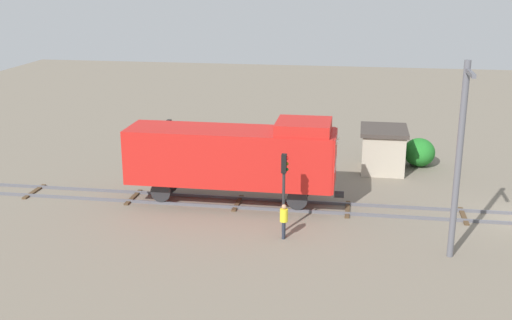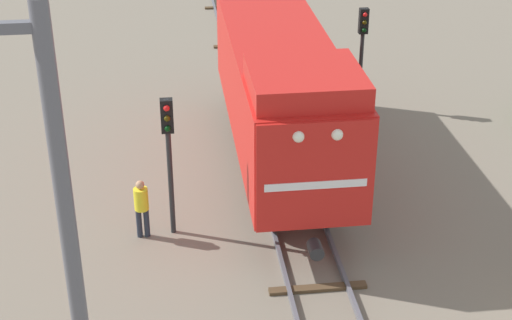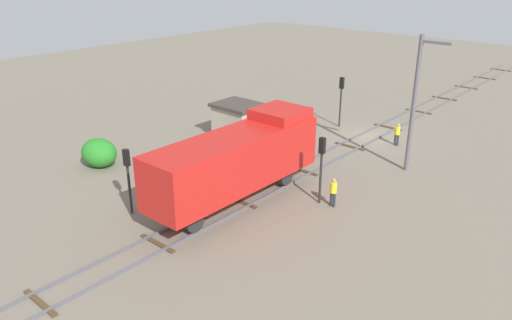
{
  "view_description": "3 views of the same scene",
  "coord_description": "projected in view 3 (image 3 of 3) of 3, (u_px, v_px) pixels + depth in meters",
  "views": [
    {
      "loc": [
        -32.15,
        8.59,
        12.21
      ],
      "look_at": [
        1.33,
        14.03,
        2.14
      ],
      "focal_mm": 45.0,
      "sensor_mm": 36.0,
      "label": 1
    },
    {
      "loc": [
        -3.38,
        -6.2,
        11.59
      ],
      "look_at": [
        -1.21,
        11.33,
        2.37
      ],
      "focal_mm": 55.0,
      "sensor_mm": 36.0,
      "label": 2
    },
    {
      "loc": [
        -17.27,
        33.35,
        12.89
      ],
      "look_at": [
        0.01,
        13.46,
        2.18
      ],
      "focal_mm": 35.0,
      "sensor_mm": 36.0,
      "label": 3
    }
  ],
  "objects": [
    {
      "name": "ground_plane",
      "position": [
        370.0,
        137.0,
        38.67
      ],
      "size": [
        106.73,
        106.73,
        0.0
      ],
      "primitive_type": "plane",
      "color": "#756B5B"
    },
    {
      "name": "railway_track",
      "position": [
        370.0,
        136.0,
        38.64
      ],
      "size": [
        2.4,
        71.16,
        0.16
      ],
      "color": "#595960",
      "rests_on": "ground"
    },
    {
      "name": "locomotive",
      "position": [
        238.0,
        158.0,
        27.15
      ],
      "size": [
        2.9,
        11.6,
        4.6
      ],
      "color": "red",
      "rests_on": "railway_track"
    },
    {
      "name": "traffic_signal_near",
      "position": [
        341.0,
        93.0,
        40.0
      ],
      "size": [
        0.32,
        0.34,
        4.07
      ],
      "color": "#262628",
      "rests_on": "ground"
    },
    {
      "name": "traffic_signal_mid",
      "position": [
        322.0,
        158.0,
        27.25
      ],
      "size": [
        0.32,
        0.34,
        3.91
      ],
      "color": "#262628",
      "rests_on": "ground"
    },
    {
      "name": "traffic_signal_far",
      "position": [
        128.0,
        169.0,
        26.16
      ],
      "size": [
        0.32,
        0.34,
        3.69
      ],
      "color": "#262628",
      "rests_on": "ground"
    },
    {
      "name": "worker_near_track",
      "position": [
        397.0,
        133.0,
        36.53
      ],
      "size": [
        0.38,
        0.38,
        1.7
      ],
      "rotation": [
        0.0,
        0.0,
        4.68
      ],
      "color": "#262B38",
      "rests_on": "ground"
    },
    {
      "name": "worker_by_signal",
      "position": [
        333.0,
        190.0,
        27.49
      ],
      "size": [
        0.38,
        0.38,
        1.7
      ],
      "rotation": [
        0.0,
        0.0,
        2.17
      ],
      "color": "#262B38",
      "rests_on": "ground"
    },
    {
      "name": "catenary_mast",
      "position": [
        415.0,
        102.0,
        30.88
      ],
      "size": [
        1.94,
        0.28,
        8.7
      ],
      "color": "#595960",
      "rests_on": "ground"
    },
    {
      "name": "relay_hut",
      "position": [
        238.0,
        121.0,
        37.87
      ],
      "size": [
        3.5,
        2.9,
        2.74
      ],
      "color": "#B2A893",
      "rests_on": "ground"
    },
    {
      "name": "bush_near",
      "position": [
        245.0,
        116.0,
        40.58
      ],
      "size": [
        2.46,
        2.01,
        1.79
      ],
      "primitive_type": "ellipsoid",
      "color": "#217726",
      "rests_on": "ground"
    },
    {
      "name": "bush_mid",
      "position": [
        99.0,
        153.0,
        32.88
      ],
      "size": [
        2.6,
        2.13,
        1.89
      ],
      "primitive_type": "ellipsoid",
      "color": "#278326",
      "rests_on": "ground"
    }
  ]
}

